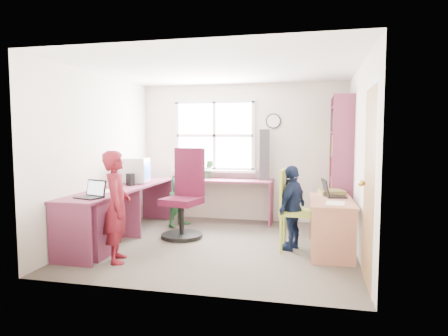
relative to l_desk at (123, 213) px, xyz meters
name	(u,v)px	position (x,y,z in m)	size (l,w,h in m)	color
room	(222,157)	(1.32, 0.38, 0.76)	(3.64, 3.44, 2.44)	#4A423A
l_desk	(123,213)	(0.00, 0.00, 0.00)	(2.38, 2.95, 0.75)	#7B314D
right_desk	(331,214)	(2.78, 0.32, 0.04)	(0.58, 1.20, 0.69)	#BA775D
bookshelf	(341,168)	(2.96, 1.47, 0.55)	(0.30, 1.02, 2.10)	#7B314D
swivel_chair	(185,199)	(0.68, 0.64, 0.11)	(0.73, 0.73, 1.31)	black
wooden_chair	(292,207)	(2.28, 0.29, 0.12)	(0.48, 0.48, 1.07)	#B1C642
crt_monitor	(135,170)	(-0.23, 0.89, 0.50)	(0.45, 0.41, 0.40)	silver
laptop_left	(92,194)	(-0.11, -0.58, 0.34)	(0.38, 0.34, 0.22)	black
laptop_right	(331,192)	(2.79, 0.58, 0.29)	(0.34, 0.39, 0.24)	black
speaker_a	(130,179)	(-0.16, 0.58, 0.39)	(0.11, 0.11, 0.19)	black
speaker_b	(142,176)	(-0.21, 1.11, 0.39)	(0.12, 0.12, 0.19)	black
cd_tower	(264,155)	(1.72, 1.80, 0.72)	(0.20, 0.18, 0.86)	black
game_box	(332,192)	(2.80, 0.77, 0.26)	(0.39, 0.39, 0.07)	red
paper_a	(111,191)	(-0.16, 0.00, 0.30)	(0.35, 0.40, 0.00)	silver
paper_b	(335,203)	(2.81, 0.05, 0.23)	(0.26, 0.34, 0.00)	silver
potted_plant	(208,169)	(0.75, 1.77, 0.45)	(0.18, 0.14, 0.32)	#296731
person_red	(117,206)	(0.26, -0.65, 0.21)	(0.49, 0.32, 1.34)	maroon
person_green	(183,193)	(0.44, 1.27, 0.10)	(0.54, 0.42, 1.11)	#317B41
person_navy	(292,208)	(2.28, 0.32, 0.10)	(0.66, 0.27, 1.12)	#141F3F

